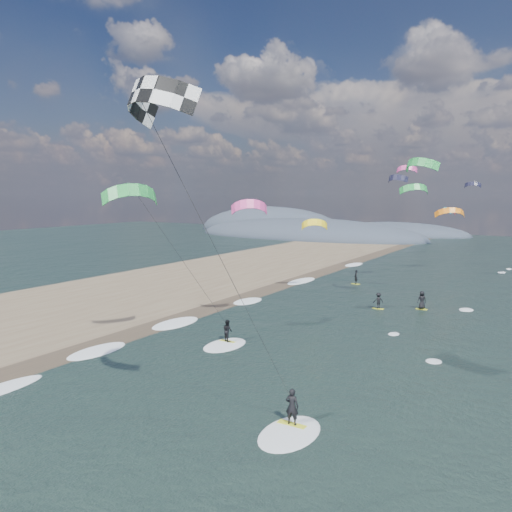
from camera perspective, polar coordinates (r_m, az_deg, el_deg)
The scene contains 9 objects.
ground at distance 27.43m, azimuth -12.02°, elevation -17.59°, with size 260.00×260.00×0.00m, color black.
sand_strip at distance 51.20m, azimuth -23.92°, elevation -6.33°, with size 26.00×240.00×0.00m, color brown.
wet_sand_strip at distance 42.08m, azimuth -14.50°, elevation -8.79°, with size 3.00×240.00×0.00m, color #382D23.
coastal_hills at distance 140.75m, azimuth 5.30°, elevation 2.51°, with size 80.00×41.00×15.00m.
kitesurfer_near_a at distance 21.24m, azimuth -9.89°, elevation 10.45°, with size 8.04×9.19×16.39m.
kitesurfer_near_b at distance 35.77m, azimuth -10.40°, elevation 1.82°, with size 6.78×9.32×12.78m.
far_kitesurfers at distance 54.07m, azimuth 14.95°, elevation -4.31°, with size 11.57×12.71×1.85m.
bg_kite_field at distance 75.19m, azimuth 18.21°, elevation 6.82°, with size 14.86×77.29×8.77m.
shoreline_surf at distance 44.60m, azimuth -8.98°, elevation -7.74°, with size 2.40×79.40×0.11m.
Camera 1 is at (17.41, -17.85, 11.43)m, focal length 35.00 mm.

